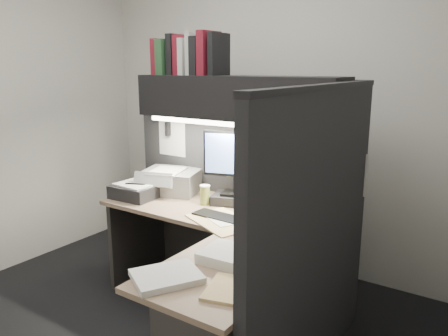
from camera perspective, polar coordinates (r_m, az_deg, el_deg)
The scene contains 21 objects.
floor at distance 3.08m, azimuth -8.70°, elevation -20.76°, with size 3.50×3.50×0.00m, color black.
wall_back at distance 3.81m, azimuth 6.07°, elevation 7.60°, with size 3.50×0.04×2.70m, color silver.
partition_back at distance 3.41m, azimuth 1.79°, elevation -2.40°, with size 1.90×0.06×1.60m, color black.
partition_right at distance 2.37m, azimuth 11.81°, elevation -9.82°, with size 0.06×1.50×1.60m, color black.
desk at distance 2.62m, azimuth -1.92°, elevation -15.86°, with size 1.70×1.53×0.73m.
overhead_shelf at distance 3.09m, azimuth 1.60°, elevation 9.18°, with size 1.55×0.34×0.30m, color black.
task_light_tube at distance 2.99m, azimuth 0.14°, elevation 5.78°, with size 0.04×0.04×1.32m, color white.
monitor at distance 3.14m, azimuth 1.76°, elevation -1.03°, with size 0.49×0.32×0.54m.
keyboard at distance 2.90m, azimuth -0.33°, elevation -6.46°, with size 0.41×0.14×0.02m, color black.
mousepad at distance 2.71m, azimuth 6.42°, elevation -8.17°, with size 0.23×0.21×0.00m, color navy.
mouse at distance 2.71m, azimuth 6.27°, elevation -7.63°, with size 0.07×0.11×0.04m, color black.
telephone at distance 2.99m, azimuth 9.83°, elevation -5.30°, with size 0.23×0.24×0.09m, color #C1B194.
coffee_cup at distance 3.18m, azimuth -2.50°, elevation -3.61°, with size 0.07×0.07×0.13m, color #B8B349.
printer at distance 3.52m, azimuth -6.87°, elevation -1.69°, with size 0.44×0.37×0.18m, color gray.
notebook_stack at distance 3.41m, azimuth -11.48°, elevation -3.00°, with size 0.33×0.28×0.10m, color black.
open_folder at distance 2.85m, azimuth -0.22°, elevation -6.98°, with size 0.47×0.31×0.01m, color #E0C07E.
paper_stack_a at distance 2.30m, azimuth 0.84°, elevation -11.41°, with size 0.29×0.24×0.05m, color white.
paper_stack_b at distance 2.14m, azimuth -7.51°, elevation -13.86°, with size 0.25×0.31×0.03m, color white.
manila_stack at distance 2.03m, azimuth 0.77°, elevation -15.53°, with size 0.20×0.26×0.01m, color #E0C07E.
binder_row at distance 3.32m, azimuth -4.61°, elevation 14.44°, with size 0.58×0.25×0.31m.
pinned_papers at distance 2.85m, azimuth 4.56°, elevation -0.29°, with size 1.76×1.31×0.51m.
Camera 1 is at (1.77, -1.86, 1.71)m, focal length 35.00 mm.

